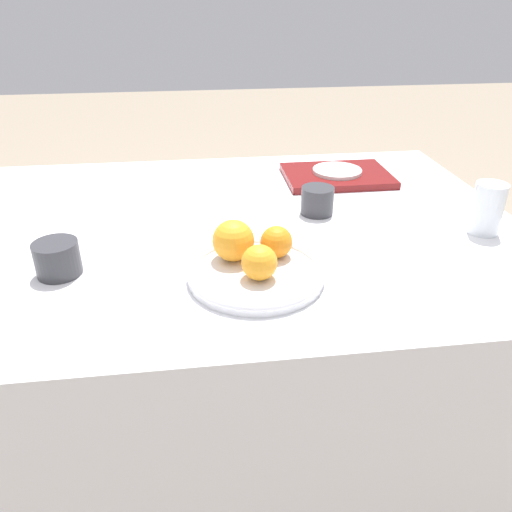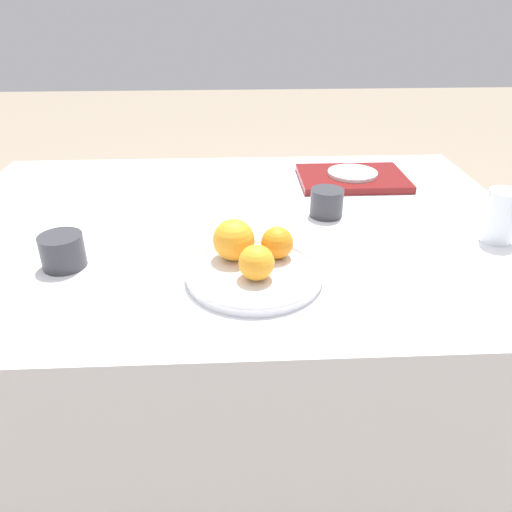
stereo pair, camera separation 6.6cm
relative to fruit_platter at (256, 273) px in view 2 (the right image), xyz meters
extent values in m
plane|color=gray|center=(-0.04, 0.26, -0.78)|extent=(12.00, 12.00, 0.00)
cube|color=white|center=(-0.04, 0.26, -0.40)|extent=(1.40, 1.01, 0.77)
cylinder|color=silver|center=(0.00, 0.00, 0.00)|extent=(0.26, 0.26, 0.02)
torus|color=silver|center=(0.00, 0.00, 0.00)|extent=(0.27, 0.27, 0.02)
sphere|color=orange|center=(0.00, -0.03, 0.04)|extent=(0.07, 0.07, 0.07)
sphere|color=orange|center=(-0.04, 0.05, 0.05)|extent=(0.08, 0.08, 0.08)
sphere|color=orange|center=(0.05, 0.05, 0.04)|extent=(0.06, 0.06, 0.06)
cylinder|color=silver|center=(0.54, 0.14, 0.05)|extent=(0.07, 0.07, 0.12)
cube|color=maroon|center=(0.31, 0.53, 0.00)|extent=(0.30, 0.22, 0.02)
cylinder|color=silver|center=(0.31, 0.53, 0.01)|extent=(0.14, 0.14, 0.01)
cylinder|color=#333338|center=(0.19, 0.29, 0.02)|extent=(0.08, 0.08, 0.07)
cylinder|color=#333338|center=(-0.38, 0.07, 0.02)|extent=(0.09, 0.09, 0.07)
camera|label=1|loc=(-0.11, -0.82, 0.49)|focal=35.00mm
camera|label=2|loc=(-0.04, -0.82, 0.49)|focal=35.00mm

